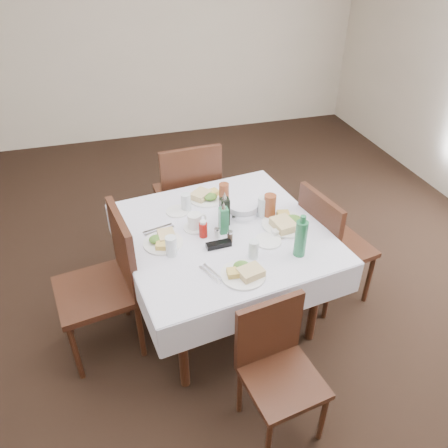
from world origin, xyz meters
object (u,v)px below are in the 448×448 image
water_e (264,207)px  water_w (171,246)px  chair_west (109,277)px  coffee_mug (195,222)px  chair_south (276,361)px  water_n (186,202)px  dining_table (223,241)px  ketchup_bottle (203,229)px  chair_north (189,192)px  chair_east (328,241)px  bread_basket (243,209)px  green_bottle (301,238)px  oil_cruet_dark (225,210)px  water_s (254,249)px  oil_cruet_green (224,219)px

water_e → water_w: size_ratio=1.10×
chair_west → coffee_mug: 0.65m
chair_south → chair_west: (-0.82, 0.82, 0.10)m
water_n → water_e: water_e is taller
dining_table → ketchup_bottle: ketchup_bottle is taller
dining_table → water_e: size_ratio=10.15×
chair_south → coffee_mug: size_ratio=5.10×
chair_north → chair_east: bearing=-46.9°
chair_south → bread_basket: (0.13, 1.02, 0.32)m
ketchup_bottle → green_bottle: size_ratio=0.42×
chair_south → chair_west: chair_west is taller
dining_table → ketchup_bottle: (-0.14, -0.02, 0.14)m
ketchup_bottle → water_n: bearing=96.8°
chair_north → oil_cruet_dark: bearing=-83.7°
chair_west → chair_east: bearing=-0.1°
ketchup_bottle → water_s: bearing=-50.3°
chair_west → coffee_mug: (0.59, 0.11, 0.23)m
oil_cruet_dark → water_n: bearing=131.4°
dining_table → oil_cruet_dark: oil_cruet_dark is taller
chair_north → water_n: (-0.12, -0.54, 0.24)m
oil_cruet_dark → chair_west: bearing=-172.3°
green_bottle → dining_table: bearing=136.1°
chair_east → water_s: 0.78m
chair_south → water_s: 0.65m
chair_east → green_bottle: bearing=-140.6°
chair_north → chair_east: size_ratio=1.09×
chair_south → chair_west: bearing=134.8°
chair_east → oil_cruet_dark: size_ratio=3.81×
chair_south → ketchup_bottle: bearing=103.0°
water_s → ketchup_bottle: size_ratio=0.99×
oil_cruet_green → chair_west: bearing=-178.8°
water_s → chair_west: bearing=162.2°
bread_basket → green_bottle: green_bottle is taller
water_w → coffee_mug: 0.30m
ketchup_bottle → chair_south: bearing=-77.0°
green_bottle → water_e: bearing=97.8°
water_e → water_w: water_e is taller
water_e → ketchup_bottle: water_e is taller
water_s → ketchup_bottle: (-0.24, 0.29, -0.00)m
chair_west → water_s: bearing=-17.8°
water_e → oil_cruet_green: size_ratio=0.61×
water_n → ketchup_bottle: 0.34m
chair_west → oil_cruet_green: bearing=1.2°
chair_east → water_w: chair_east is taller
chair_west → oil_cruet_dark: size_ratio=4.08×
green_bottle → chair_north: bearing=109.6°
water_s → water_e: size_ratio=0.82×
oil_cruet_dark → coffee_mug: (-0.20, 0.00, -0.06)m
chair_east → chair_west: (-1.53, 0.00, 0.04)m
dining_table → chair_east: 0.79m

